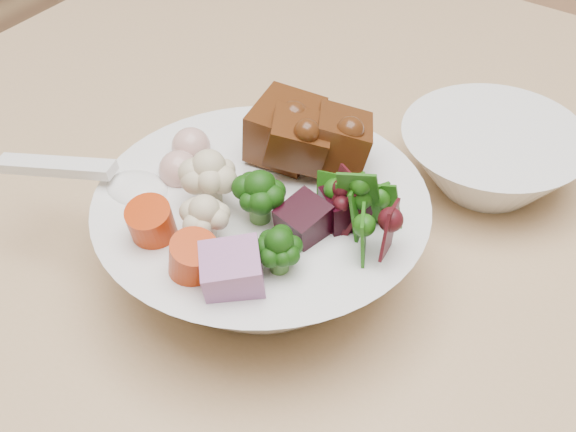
# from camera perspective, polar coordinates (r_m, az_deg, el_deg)

# --- Properties ---
(food_bowl) EXTENTS (0.25, 0.25, 0.14)m
(food_bowl) POSITION_cam_1_polar(r_m,az_deg,el_deg) (0.62, -1.61, -1.09)
(food_bowl) COLOR white
(food_bowl) RESTS_ON dining_table
(soup_spoon) EXTENTS (0.15, 0.07, 0.03)m
(soup_spoon) POSITION_cam_1_polar(r_m,az_deg,el_deg) (0.62, -12.15, 2.22)
(soup_spoon) COLOR white
(soup_spoon) RESTS_ON food_bowl
(side_bowl) EXTENTS (0.16, 0.16, 0.05)m
(side_bowl) POSITION_cam_1_polar(r_m,az_deg,el_deg) (0.73, 14.20, 3.98)
(side_bowl) COLOR white
(side_bowl) RESTS_ON dining_table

